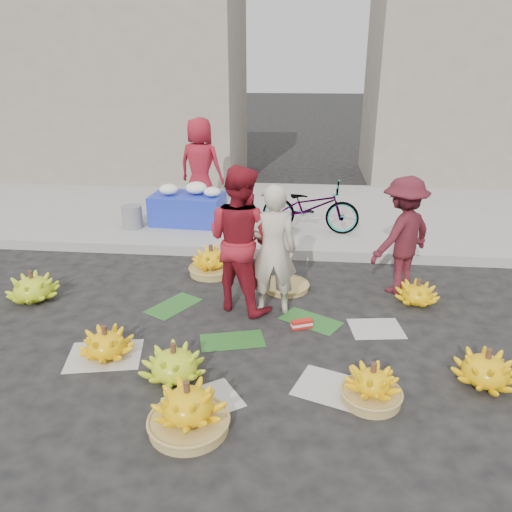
# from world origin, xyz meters

# --- Properties ---
(ground) EXTENTS (80.00, 80.00, 0.00)m
(ground) POSITION_xyz_m (0.00, 0.00, 0.00)
(ground) COLOR black
(ground) RESTS_ON ground
(curb) EXTENTS (40.00, 0.25, 0.15)m
(curb) POSITION_xyz_m (0.00, 2.20, 0.07)
(curb) COLOR gray
(curb) RESTS_ON ground
(sidewalk) EXTENTS (40.00, 4.00, 0.12)m
(sidewalk) POSITION_xyz_m (0.00, 4.30, 0.06)
(sidewalk) COLOR gray
(sidewalk) RESTS_ON ground
(building_left) EXTENTS (6.00, 3.00, 4.00)m
(building_left) POSITION_xyz_m (-4.00, 7.20, 2.00)
(building_left) COLOR gray
(building_left) RESTS_ON sidewalk
(building_right) EXTENTS (5.00, 3.00, 5.00)m
(building_right) POSITION_xyz_m (4.50, 7.70, 2.50)
(building_right) COLOR gray
(building_right) RESTS_ON sidewalk
(newspaper_scatter) EXTENTS (3.20, 1.80, 0.00)m
(newspaper_scatter) POSITION_xyz_m (0.00, -0.80, 0.00)
(newspaper_scatter) COLOR beige
(newspaper_scatter) RESTS_ON ground
(banana_leaves) EXTENTS (2.00, 1.00, 0.00)m
(banana_leaves) POSITION_xyz_m (-0.10, 0.20, 0.00)
(banana_leaves) COLOR #1D551C
(banana_leaves) RESTS_ON ground
(banana_bunch_0) EXTENTS (0.66, 0.66, 0.33)m
(banana_bunch_0) POSITION_xyz_m (-1.27, -0.59, 0.14)
(banana_bunch_0) COLOR yellow
(banana_bunch_0) RESTS_ON ground
(banana_bunch_1) EXTENTS (0.61, 0.61, 0.36)m
(banana_bunch_1) POSITION_xyz_m (-0.52, -0.89, 0.16)
(banana_bunch_1) COLOR #96BF1B
(banana_bunch_1) RESTS_ON ground
(banana_bunch_2) EXTENTS (0.66, 0.66, 0.44)m
(banana_bunch_2) POSITION_xyz_m (-0.25, -1.53, 0.18)
(banana_bunch_2) COLOR #A08343
(banana_bunch_2) RESTS_ON ground
(banana_bunch_3) EXTENTS (0.50, 0.50, 0.37)m
(banana_bunch_3) POSITION_xyz_m (1.20, -1.03, 0.15)
(banana_bunch_3) COLOR #A08343
(banana_bunch_3) RESTS_ON ground
(banana_bunch_4) EXTENTS (0.73, 0.73, 0.35)m
(banana_bunch_4) POSITION_xyz_m (2.23, -0.69, 0.15)
(banana_bunch_4) COLOR yellow
(banana_bunch_4) RESTS_ON ground
(banana_bunch_5) EXTENTS (0.63, 0.63, 0.31)m
(banana_bunch_5) POSITION_xyz_m (1.95, 0.86, 0.13)
(banana_bunch_5) COLOR yellow
(banana_bunch_5) RESTS_ON ground
(banana_bunch_6) EXTENTS (0.69, 0.69, 0.38)m
(banana_bunch_6) POSITION_xyz_m (-2.60, 0.49, 0.17)
(banana_bunch_6) COLOR #96BF1B
(banana_bunch_6) RESTS_ON ground
(banana_bunch_7) EXTENTS (0.65, 0.65, 0.41)m
(banana_bunch_7) POSITION_xyz_m (-0.63, 1.48, 0.17)
(banana_bunch_7) COLOR #A08343
(banana_bunch_7) RESTS_ON ground
(basket_spare) EXTENTS (0.72, 0.72, 0.06)m
(basket_spare) POSITION_xyz_m (0.39, 1.10, 0.03)
(basket_spare) COLOR #A08343
(basket_spare) RESTS_ON ground
(incense_stack) EXTENTS (0.24, 0.15, 0.09)m
(incense_stack) POSITION_xyz_m (0.60, 0.13, 0.05)
(incense_stack) COLOR red
(incense_stack) RESTS_ON ground
(vendor_cream) EXTENTS (0.58, 0.43, 1.48)m
(vendor_cream) POSITION_xyz_m (0.25, 0.51, 0.74)
(vendor_cream) COLOR beige
(vendor_cream) RESTS_ON ground
(vendor_red) EXTENTS (1.01, 0.93, 1.66)m
(vendor_red) POSITION_xyz_m (-0.12, 0.57, 0.83)
(vendor_red) COLOR #A71926
(vendor_red) RESTS_ON ground
(man_striped) EXTENTS (1.05, 1.02, 1.44)m
(man_striped) POSITION_xyz_m (1.77, 1.20, 0.72)
(man_striped) COLOR maroon
(man_striped) RESTS_ON ground
(flower_table) EXTENTS (1.21, 0.80, 0.68)m
(flower_table) POSITION_xyz_m (-1.35, 3.29, 0.40)
(flower_table) COLOR #1B2CB3
(flower_table) RESTS_ON sidewalk
(grey_bucket) EXTENTS (0.32, 0.32, 0.37)m
(grey_bucket) POSITION_xyz_m (-2.20, 2.95, 0.30)
(grey_bucket) COLOR slate
(grey_bucket) RESTS_ON sidewalk
(flower_vendor) EXTENTS (0.92, 0.72, 1.66)m
(flower_vendor) POSITION_xyz_m (-1.26, 3.98, 0.95)
(flower_vendor) COLOR #A71926
(flower_vendor) RESTS_ON sidewalk
(bicycle) EXTENTS (0.73, 1.59, 0.81)m
(bicycle) POSITION_xyz_m (0.68, 3.06, 0.52)
(bicycle) COLOR gray
(bicycle) RESTS_ON sidewalk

